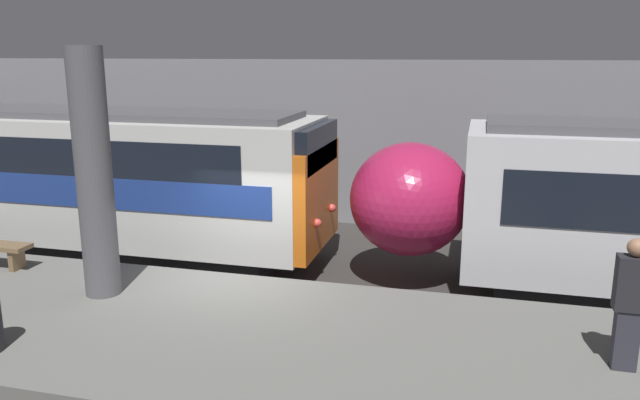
% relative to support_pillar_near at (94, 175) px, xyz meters
% --- Properties ---
extents(ground_plane, '(120.00, 120.00, 0.00)m').
position_rel_support_pillar_near_xyz_m(ground_plane, '(1.71, 1.36, -2.85)').
color(ground_plane, '#33302D').
extents(platform, '(40.00, 4.18, 0.92)m').
position_rel_support_pillar_near_xyz_m(platform, '(1.71, -0.73, -2.39)').
color(platform, slate).
rests_on(platform, ground).
extents(station_rear_barrier, '(50.00, 0.15, 4.48)m').
position_rel_support_pillar_near_xyz_m(station_rear_barrier, '(1.71, 8.36, -0.61)').
color(station_rear_barrier, gray).
rests_on(station_rear_barrier, ground).
extents(support_pillar_near, '(0.55, 0.55, 3.86)m').
position_rel_support_pillar_near_xyz_m(support_pillar_near, '(0.00, 0.00, 0.00)').
color(support_pillar_near, '#56565B').
rests_on(support_pillar_near, platform).
extents(person_waiting, '(0.38, 0.24, 1.65)m').
position_rel_support_pillar_near_xyz_m(person_waiting, '(7.55, -0.56, -1.06)').
color(person_waiting, '#2D2D38').
rests_on(person_waiting, platform).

